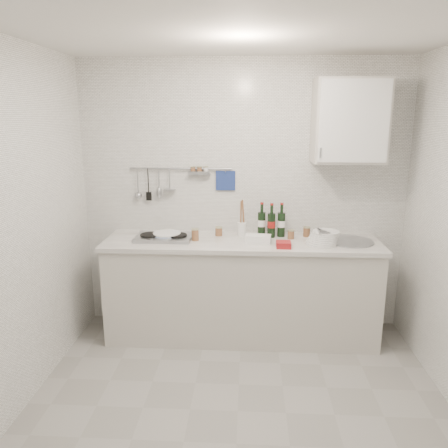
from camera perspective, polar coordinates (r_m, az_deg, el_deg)
name	(u,v)px	position (r m, az deg, el deg)	size (l,w,h in m)	color
floor	(238,411)	(3.30, 1.81, -23.25)	(3.00, 3.00, 0.00)	gray
ceiling	(241,22)	(2.67, 2.26, 24.81)	(3.00, 3.00, 0.00)	silver
back_wall	(243,197)	(4.10, 2.45, 3.48)	(3.00, 0.02, 2.50)	silver
wall_left	(7,235)	(3.14, -26.51, -1.28)	(0.02, 2.80, 2.50)	silver
counter	(242,291)	(4.04, 2.36, -8.76)	(2.44, 0.64, 0.96)	#B7B2A9
wall_rail	(179,179)	(4.09, -5.96, 5.89)	(0.98, 0.09, 0.34)	#93969B
wall_cabinet	(349,121)	(3.94, 16.07, 12.79)	(0.60, 0.38, 0.70)	#B7B2A9
plate_stack_hob	(166,235)	(3.97, -7.60, -1.50)	(0.28, 0.27, 0.05)	#4E6FB1
plate_stack_sink	(323,238)	(3.85, 12.84, -1.78)	(0.29, 0.28, 0.12)	white
wine_bottles	(271,220)	(3.98, 6.22, 0.53)	(0.25, 0.11, 0.31)	black
butter_dish	(258,239)	(3.81, 4.46, -1.93)	(0.22, 0.11, 0.07)	white
strawberry_punnet	(283,245)	(3.69, 7.78, -2.67)	(0.12, 0.12, 0.05)	#AC1328
utensil_crock	(242,227)	(4.01, 2.35, -0.42)	(0.08, 0.08, 0.34)	white
jar_a	(219,231)	(4.01, -0.69, -0.94)	(0.07, 0.07, 0.08)	brown
jar_b	(307,232)	(4.06, 10.74, -0.97)	(0.07, 0.07, 0.09)	brown
jar_c	(291,234)	(3.96, 8.73, -1.32)	(0.06, 0.06, 0.08)	brown
jar_d	(195,234)	(3.87, -3.79, -1.37)	(0.07, 0.07, 0.11)	brown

